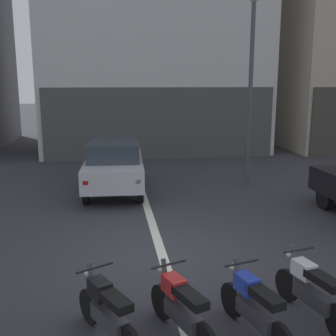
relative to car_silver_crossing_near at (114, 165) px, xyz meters
The scene contains 9 objects.
ground_plane 5.32m from the car_silver_crossing_near, 80.52° to the right, with size 120.00×120.00×0.00m, color #333338.
lane_centre_line 1.49m from the car_silver_crossing_near, 43.81° to the left, with size 0.20×18.00×0.01m, color silver.
building_mid_block 11.43m from the car_silver_crossing_near, 77.24° to the left, with size 10.79×8.52×13.08m.
car_silver_crossing_near is the anchor object (origin of this frame).
street_lamp 5.34m from the car_silver_crossing_near, ahead, with size 0.36×0.36×6.23m.
motorcycle_black_row_leftmost 7.81m from the car_silver_crossing_near, 91.72° to the right, with size 0.85×1.50×0.98m.
motorcycle_red_row_left_mid 7.90m from the car_silver_crossing_near, 84.47° to the right, with size 0.73×1.58×0.98m.
motorcycle_blue_row_centre 8.17m from the car_silver_crossing_near, 77.59° to the right, with size 0.62×1.63×0.98m.
motorcycle_white_row_right_mid 8.14m from the car_silver_crossing_near, 70.26° to the right, with size 0.57×1.64×0.98m.
Camera 1 is at (-1.01, -7.67, 3.47)m, focal length 44.01 mm.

